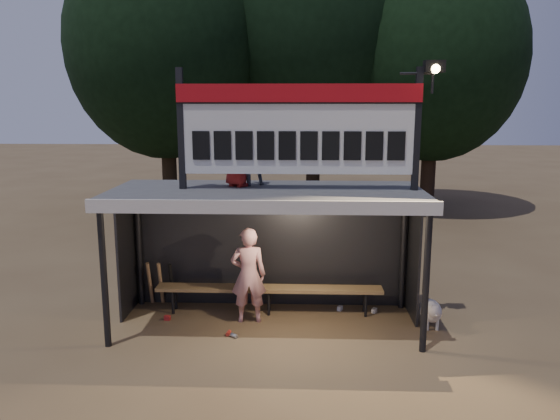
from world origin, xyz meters
name	(u,v)px	position (x,y,z in m)	size (l,w,h in m)	color
ground	(267,325)	(0.00, 0.00, 0.00)	(80.00, 80.00, 0.00)	brown
player	(248,275)	(-0.33, 0.16, 0.82)	(0.60, 0.39, 1.64)	silver
child_a	(248,152)	(-0.33, 0.43, 2.87)	(0.53, 0.42, 1.10)	slate
child_b	(237,155)	(-0.50, 0.26, 2.84)	(0.51, 0.33, 1.04)	maroon
dugout_shelter	(268,215)	(0.00, 0.24, 1.85)	(5.10, 2.08, 2.32)	#3F3F42
scoreboard_assembly	(302,126)	(0.56, -0.01, 3.32)	(4.10, 0.27, 1.99)	black
bench	(269,289)	(0.00, 0.55, 0.43)	(4.00, 0.35, 0.48)	olive
tree_left	(165,46)	(-4.00, 10.00, 5.51)	(6.46, 6.46, 9.27)	black
tree_mid	(315,31)	(1.00, 11.50, 6.17)	(7.22, 7.22, 10.36)	#2E2014
tree_right	(434,57)	(5.00, 10.50, 5.19)	(6.08, 6.08, 8.72)	#312016
dog	(431,311)	(2.73, 0.03, 0.28)	(0.36, 0.81, 0.49)	white
bats	(161,283)	(-2.01, 0.82, 0.43)	(0.48, 0.33, 0.84)	#9A6F47
litter	(272,320)	(0.08, 0.12, 0.04)	(3.72, 1.35, 0.08)	red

